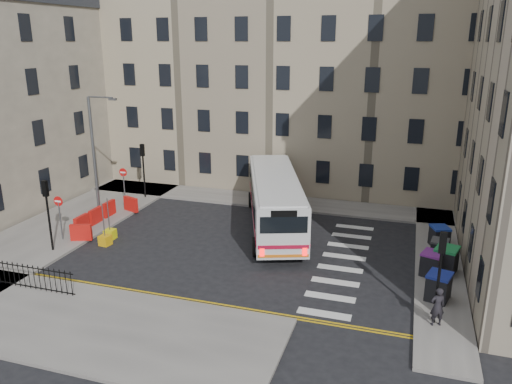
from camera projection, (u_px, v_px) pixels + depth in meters
The scene contains 23 objects.
ground at pixel (274, 251), 28.74m from camera, with size 120.00×120.00×0.00m, color black.
pavement_north at pixel (229, 197), 38.29m from camera, with size 36.00×3.20×0.15m, color slate.
pavement_east at pixel (437, 242), 29.76m from camera, with size 2.40×26.00×0.15m, color slate.
pavement_west at pixel (78, 219), 33.67m from camera, with size 6.00×22.00×0.15m, color slate.
pavement_sw at pixel (56, 318), 21.62m from camera, with size 20.00×6.00×0.15m, color slate.
terrace_north at pixel (245, 77), 42.37m from camera, with size 38.30×10.80×17.20m.
traffic_light_east at pixel (440, 264), 20.40m from camera, with size 0.28×0.22×4.10m.
traffic_light_nw at pixel (143, 162), 37.29m from camera, with size 0.28×0.22×4.10m.
traffic_light_sw at pixel (47, 205), 27.72m from camera, with size 0.28×0.22×4.10m.
streetlamp at pixel (94, 155), 33.05m from camera, with size 0.50×0.22×8.14m.
no_entry_north at pixel (124, 179), 35.84m from camera, with size 0.60×0.08×3.00m.
no_entry_south at pixel (59, 209), 29.46m from camera, with size 0.60×0.08×3.00m.
roadworks_barriers at pixel (101, 216), 32.42m from camera, with size 1.66×6.26×1.00m.
iron_railings at pixel (6, 273), 24.29m from camera, with size 7.80×0.04×1.20m.
bus at pixel (275, 199), 31.72m from camera, with size 6.82×12.58×3.37m.
wheelie_bin_a at pixel (438, 286), 22.91m from camera, with size 1.29×1.39×1.28m.
wheelie_bin_b at pixel (432, 263), 25.32m from camera, with size 1.26×1.35×1.22m.
wheelie_bin_c at pixel (446, 260), 25.59m from camera, with size 1.37×1.48×1.36m.
wheelie_bin_d at pixel (439, 250), 27.10m from camera, with size 1.02×1.14×1.13m.
wheelie_bin_e at pixel (439, 236), 28.84m from camera, with size 1.26×1.35×1.20m.
pedestrian at pixel (437, 307), 20.75m from camera, with size 0.63×0.41×1.72m, color black.
bollard_yellow at pixel (110, 234), 30.38m from camera, with size 0.60×0.60×0.60m, color yellow.
bollard_chevron at pixel (105, 240), 29.46m from camera, with size 0.60×0.60×0.60m, color #DA9E0C.
Camera 1 is at (7.03, -25.56, 11.65)m, focal length 35.00 mm.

